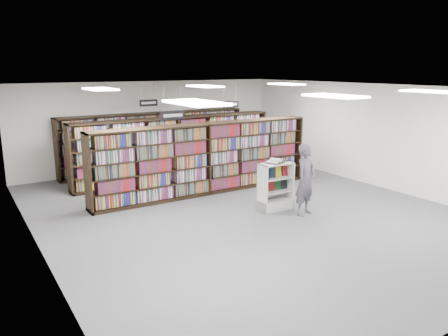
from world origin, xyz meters
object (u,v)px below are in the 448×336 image
endcap_display (275,193)px  shopper (306,180)px  open_book (276,161)px  bookshelf_row_near (206,159)px

endcap_display → shopper: shopper is taller
open_book → bookshelf_row_near: bearing=90.6°
bookshelf_row_near → shopper: size_ratio=3.84×
open_book → shopper: bearing=-88.1°
bookshelf_row_near → open_book: size_ratio=9.97×
bookshelf_row_near → open_book: 2.42m
open_book → shopper: (0.32, -0.79, -0.38)m
bookshelf_row_near → open_book: bearing=-69.1°
endcap_display → shopper: 0.97m
endcap_display → open_book: bearing=36.1°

